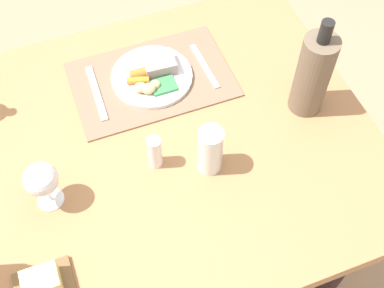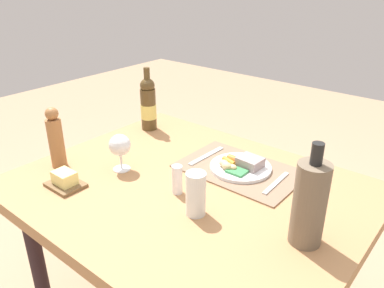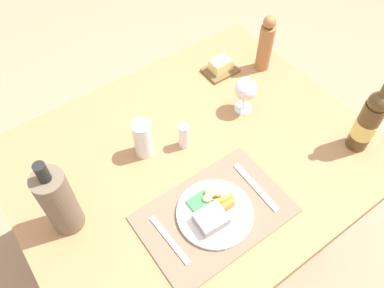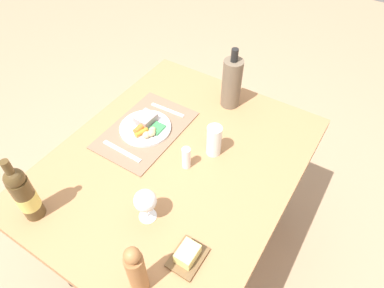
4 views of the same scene
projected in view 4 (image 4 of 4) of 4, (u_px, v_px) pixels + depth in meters
The scene contains 13 objects.
ground_plane at pixel (180, 245), 1.99m from camera, with size 8.00×8.00×0.00m, color tan.
dining_table at pixel (176, 172), 1.49m from camera, with size 1.20×0.96×0.77m.
placemat at pixel (146, 130), 1.55m from camera, with size 0.45×0.30×0.01m, color #83664F.
dinner_plate at pixel (146, 126), 1.54m from camera, with size 0.23×0.23×0.05m.
fork at pixel (168, 110), 1.63m from camera, with size 0.02×0.18×0.01m, color silver.
knife at pixel (122, 151), 1.45m from camera, with size 0.02×0.20×0.01m, color silver.
cooler_bottle at pixel (232, 83), 1.58m from camera, with size 0.09×0.09×0.31m.
salt_shaker at pixel (186, 159), 1.37m from camera, with size 0.04×0.04×0.10m, color white.
wine_bottle at pixel (24, 194), 1.16m from camera, with size 0.07×0.07×0.30m.
wine_glass at pixel (145, 201), 1.17m from camera, with size 0.08×0.08×0.14m.
pepper_mill at pixel (136, 271), 0.99m from camera, with size 0.06×0.06×0.24m.
butter_dish at pixel (188, 255), 1.12m from camera, with size 0.13×0.10×0.06m.
water_tumbler at pixel (214, 142), 1.41m from camera, with size 0.06×0.06×0.14m.
Camera 4 is at (0.74, 0.55, 1.86)m, focal length 31.69 mm.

